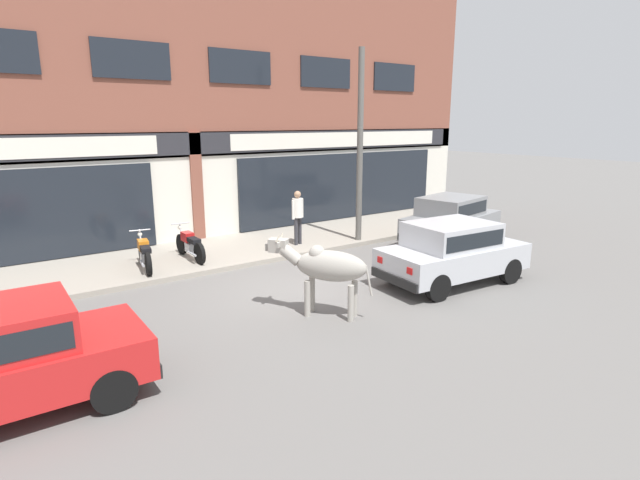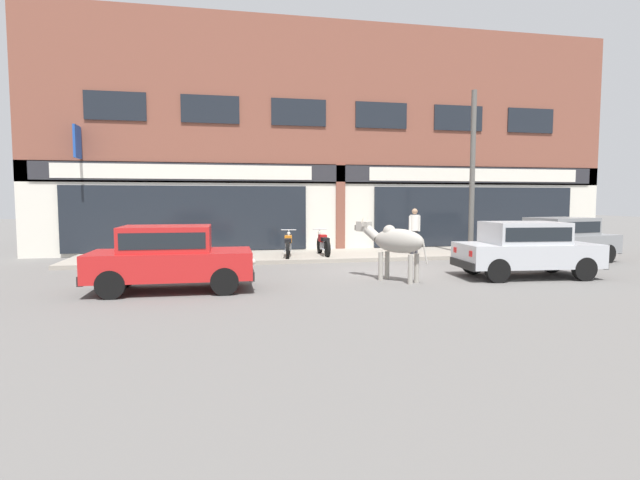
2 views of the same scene
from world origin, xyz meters
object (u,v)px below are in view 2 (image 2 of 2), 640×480
car_2 (525,247)px  motorcycle_1 (323,244)px  car_1 (562,237)px  car_0 (170,255)px  motorcycle_0 (288,245)px  cow (395,241)px  utility_pole (472,173)px  pedestrian (415,226)px

car_2 → motorcycle_1: bearing=129.9°
car_1 → motorcycle_1: size_ratio=2.10×
car_0 → car_2: size_ratio=0.98×
car_2 → motorcycle_1: car_2 is taller
car_0 → motorcycle_0: bearing=56.6°
car_0 → motorcycle_0: size_ratio=2.02×
cow → motorcycle_0: size_ratio=1.02×
car_0 → motorcycle_0: car_0 is taller
motorcycle_0 → car_0: bearing=-123.4°
cow → car_0: cow is taller
car_0 → utility_pole: bearing=24.4°
car_0 → pedestrian: 9.30m
car_2 → pedestrian: (-1.11, 4.82, 0.30)m
car_1 → car_2: (-3.10, -2.62, 0.00)m
car_2 → car_1: bearing=40.2°
car_0 → utility_pole: 10.84m
car_2 → motorcycle_1: 6.73m
motorcycle_0 → pedestrian: size_ratio=1.13×
car_0 → utility_pole: utility_pole is taller
cow → car_1: 7.12m
utility_pole → car_0: bearing=-155.6°
motorcycle_0 → car_2: bearing=-41.7°
pedestrian → utility_pole: size_ratio=0.28×
pedestrian → car_2: bearing=-77.0°
car_2 → motorcycle_1: (-4.32, 5.16, -0.30)m
motorcycle_0 → cow: bearing=-67.4°
car_0 → motorcycle_1: bearing=49.0°
utility_pole → motorcycle_0: bearing=173.4°
car_2 → motorcycle_0: bearing=138.3°
cow → pedestrian: size_ratio=1.15×
car_0 → car_1: size_ratio=0.96×
cow → car_1: (6.66, 2.51, -0.19)m
car_2 → pedestrian: bearing=103.0°
car_0 → motorcycle_1: (4.63, 5.33, -0.30)m
cow → motorcycle_1: bearing=98.6°
cow → pedestrian: (2.45, 4.71, 0.11)m
cow → utility_pole: size_ratio=0.33×
motorcycle_1 → cow: bearing=-81.4°
car_0 → utility_pole: size_ratio=0.65×
car_0 → car_1: same height
car_1 → car_0: bearing=-166.9°
car_0 → pedestrian: bearing=32.5°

